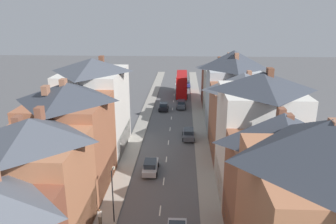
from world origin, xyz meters
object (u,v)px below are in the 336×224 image
Objects in this scene: car_mid_white at (181,104)px; street_lamp at (113,192)px; car_parked_left_a at (187,84)px; double_decker_bus_lead at (182,84)px; pedestrian_near_right at (100,216)px; car_near_silver at (164,106)px; car_parked_right_a at (150,166)px; car_parked_left_b at (189,134)px.

street_lamp is (-6.05, -38.83, 2.39)m from car_mid_white.
car_parked_left_a is at bearing 82.87° from street_lamp.
double_decker_bus_lead is 50.42m from pedestrian_near_right.
street_lamp is at bearing -93.78° from car_near_silver.
car_near_silver is (-3.59, -12.13, -2.02)m from double_decker_bus_lead.
car_near_silver is 26.84m from car_parked_right_a.
car_parked_left_a is at bearing 81.78° from pedestrian_near_right.
car_near_silver is 0.88× the size of car_parked_right_a.
street_lamp is (-7.35, -58.76, 2.41)m from car_parked_left_a.
car_parked_left_a reaches higher than car_parked_right_a.
car_mid_white reaches higher than car_parked_right_a.
car_parked_right_a is 10.85m from street_lamp.
car_near_silver is 16.11m from car_parked_left_b.
double_decker_bus_lead reaches higher than car_parked_right_a.
car_near_silver is 2.39× the size of pedestrian_near_right.
car_near_silver is 0.70× the size of street_lamp.
street_lamp is at bearing -108.66° from car_parked_left_b.
car_parked_right_a reaches higher than car_near_silver.
car_mid_white is (3.60, 28.55, 0.05)m from car_parked_right_a.
double_decker_bus_lead is 2.39× the size of car_parked_left_b.
car_parked_left_b is at bearing 66.90° from car_parked_right_a.
double_decker_bus_lead is 2.46× the size of car_mid_white.
double_decker_bus_lead is at bearing -97.84° from car_parked_left_a.
car_parked_left_a reaches higher than car_near_silver.
car_parked_right_a is at bearing -95.77° from car_parked_left_a.
car_parked_right_a is at bearing -90.00° from car_near_silver.
car_mid_white is 2.73× the size of pedestrian_near_right.
car_near_silver is at bearing 84.44° from pedestrian_near_right.
car_near_silver is at bearing 90.00° from car_parked_right_a.
street_lamp is at bearing 26.57° from pedestrian_near_right.
car_parked_left_b is at bearing -72.29° from car_near_silver.
pedestrian_near_right reaches higher than car_parked_left_a.
car_parked_right_a is at bearing -113.10° from car_parked_left_b.
pedestrian_near_right is (-8.57, -22.38, 0.20)m from car_parked_left_b.
street_lamp reaches higher than car_mid_white.
car_near_silver is 37.91m from pedestrian_near_right.
double_decker_bus_lead is 6.71× the size of pedestrian_near_right.
car_near_silver is 22.19m from car_parked_left_a.
car_mid_white is at bearing -93.73° from car_parked_left_a.
double_decker_bus_lead is 49.62m from street_lamp.
car_parked_left_b is 23.10m from street_lamp.
car_parked_left_a is at bearing 90.00° from car_parked_left_b.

